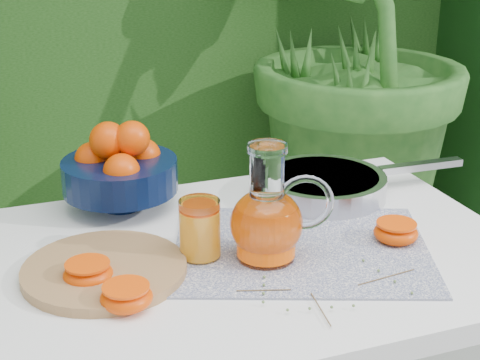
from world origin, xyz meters
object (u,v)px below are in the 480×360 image
object	(u,v)px
cutting_board	(105,270)
fruit_bowl	(120,168)
saute_pan	(325,184)
juice_pitcher	(268,220)
white_table	(244,289)

from	to	relation	value
cutting_board	fruit_bowl	xyz separation A→B (m)	(0.09, 0.28, 0.08)
cutting_board	saute_pan	size ratio (longest dim) A/B	0.59
cutting_board	juice_pitcher	distance (m)	0.29
white_table	fruit_bowl	world-z (taller)	fruit_bowl
fruit_bowl	juice_pitcher	world-z (taller)	juice_pitcher
cutting_board	white_table	bearing A→B (deg)	0.92
cutting_board	saute_pan	bearing A→B (deg)	19.80
cutting_board	fruit_bowl	size ratio (longest dim) A/B	1.08
white_table	fruit_bowl	size ratio (longest dim) A/B	3.84
white_table	saute_pan	xyz separation A→B (m)	(0.25, 0.18, 0.11)
juice_pitcher	saute_pan	xyz separation A→B (m)	(0.22, 0.23, -0.05)
cutting_board	saute_pan	world-z (taller)	saute_pan
fruit_bowl	saute_pan	size ratio (longest dim) A/B	0.55
cutting_board	fruit_bowl	world-z (taller)	fruit_bowl
white_table	juice_pitcher	bearing A→B (deg)	-61.13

